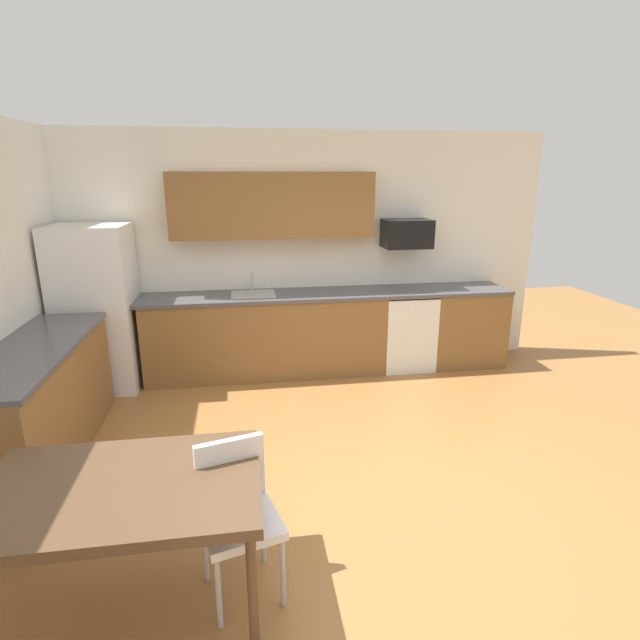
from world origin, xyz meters
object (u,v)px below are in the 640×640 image
dining_table (122,494)px  microwave (407,234)px  refrigerator (97,309)px  chair_near_table (237,506)px  oven_range (405,329)px

dining_table → microwave: bearing=51.9°
refrigerator → microwave: size_ratio=3.22×
microwave → chair_near_table: size_ratio=0.64×
refrigerator → microwave: (3.40, 0.18, 0.70)m
oven_range → dining_table: size_ratio=0.65×
dining_table → chair_near_table: size_ratio=1.65×
chair_near_table → dining_table: bearing=-177.3°
oven_range → microwave: microwave is taller
microwave → refrigerator: bearing=-177.0°
chair_near_table → oven_range: bearing=57.7°
refrigerator → chair_near_table: 3.36m
oven_range → microwave: size_ratio=1.69×
microwave → oven_range: bearing=-90.0°
refrigerator → dining_table: size_ratio=1.24×
oven_range → dining_table: 4.03m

